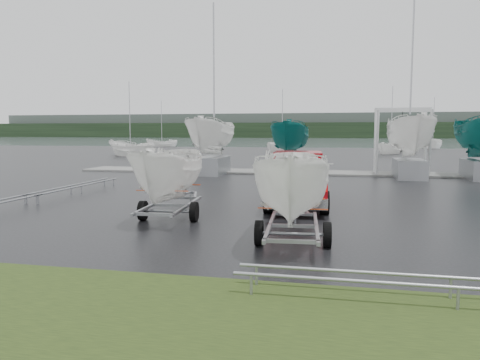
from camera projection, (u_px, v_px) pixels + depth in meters
ground_plane at (279, 204)px, 17.43m from camera, size 120.00×120.00×0.00m
lake at (332, 142)px, 114.64m from camera, size 300.00×300.00×0.00m
grass_verge at (180, 320)px, 6.74m from camera, size 40.00×40.00×0.00m
dock at (305, 173)px, 30.06m from camera, size 30.00×3.00×0.12m
treeline at (336, 130)px, 182.37m from camera, size 300.00×8.00×6.00m
far_hill at (336, 125)px, 189.93m from camera, size 300.00×6.00×10.00m
pickup_truck at (297, 177)px, 17.41m from camera, size 2.46×5.89×1.91m
trailer_hitched at (294, 126)px, 10.94m from camera, size 1.91×3.68×5.22m
trailer_parked at (169, 129)px, 14.06m from camera, size 1.88×3.68×5.12m
boat_hoist at (402, 132)px, 28.56m from camera, size 3.30×2.18×4.12m
keelboat_0 at (212, 113)px, 28.91m from camera, size 2.41×3.20×10.58m
keelboat_1 at (291, 119)px, 28.11m from camera, size 2.20×3.20×6.94m
keelboat_2 at (411, 109)px, 26.44m from camera, size 2.49×3.20×10.66m
mast_rack_0 at (76, 186)px, 20.26m from camera, size 0.56×6.50×0.06m
mast_rack_2 at (455, 283)px, 7.32m from camera, size 7.00×0.56×0.06m
moored_boat_0 at (131, 156)px, 50.84m from camera, size 3.73×3.70×11.58m
moored_boat_1 at (282, 152)px, 59.77m from camera, size 3.13×3.16×11.21m
moored_boat_2 at (391, 154)px, 55.98m from camera, size 2.94×2.97×10.86m
moored_boat_3 at (432, 148)px, 74.05m from camera, size 3.24×3.28×11.28m
moored_boat_4 at (162, 147)px, 81.62m from camera, size 2.93×2.91×10.77m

